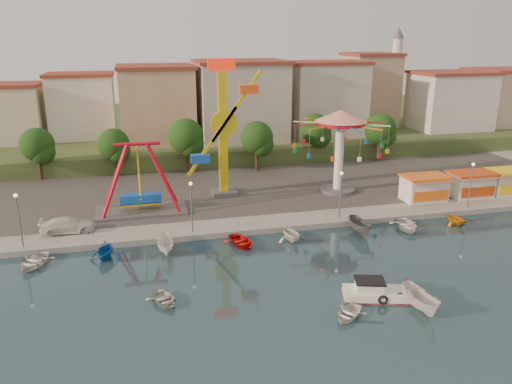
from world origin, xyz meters
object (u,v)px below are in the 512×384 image
object	(u,v)px
wave_swinger	(340,133)
cabin_motorboat	(375,293)
kamikaze_tower	(226,132)
rowboat_a	(164,299)
skiff	(420,300)
pirate_ship_ride	(139,179)
van	(68,225)

from	to	relation	value
wave_swinger	cabin_motorboat	bearing A→B (deg)	-106.07
kamikaze_tower	rowboat_a	distance (m)	26.89
skiff	kamikaze_tower	bearing A→B (deg)	104.33
pirate_ship_ride	skiff	bearing A→B (deg)	-52.23
pirate_ship_ride	cabin_motorboat	world-z (taller)	pirate_ship_ride
cabin_motorboat	van	bearing A→B (deg)	159.45
wave_swinger	cabin_motorboat	world-z (taller)	wave_swinger
wave_swinger	skiff	xyz separation A→B (m)	(-4.71, -27.32, -7.38)
pirate_ship_ride	skiff	distance (m)	32.43
wave_swinger	skiff	distance (m)	28.69
pirate_ship_ride	van	xyz separation A→B (m)	(-7.38, -4.53, -3.03)
pirate_ship_ride	cabin_motorboat	distance (m)	29.15
pirate_ship_ride	rowboat_a	distance (m)	20.34
wave_swinger	cabin_motorboat	xyz separation A→B (m)	(-7.21, -25.02, -7.71)
van	pirate_ship_ride	bearing A→B (deg)	-59.55
pirate_ship_ride	wave_swinger	world-z (taller)	wave_swinger
cabin_motorboat	skiff	bearing A→B (deg)	-26.16
van	kamikaze_tower	bearing A→B (deg)	-65.74
skiff	van	size ratio (longest dim) A/B	0.80
kamikaze_tower	skiff	world-z (taller)	kamikaze_tower
rowboat_a	skiff	size ratio (longest dim) A/B	0.75
wave_swinger	kamikaze_tower	bearing A→B (deg)	171.38
pirate_ship_ride	skiff	xyz separation A→B (m)	(19.74, -25.48, -3.58)
kamikaze_tower	cabin_motorboat	distance (m)	29.08
rowboat_a	van	world-z (taller)	van
skiff	pirate_ship_ride	bearing A→B (deg)	124.73
kamikaze_tower	cabin_motorboat	world-z (taller)	kamikaze_tower
wave_swinger	van	bearing A→B (deg)	-168.67
kamikaze_tower	cabin_motorboat	xyz separation A→B (m)	(6.72, -27.13, -8.02)
kamikaze_tower	van	size ratio (longest dim) A/B	3.12
kamikaze_tower	wave_swinger	bearing A→B (deg)	-8.62
cabin_motorboat	rowboat_a	xyz separation A→B (m)	(-16.07, 3.28, -0.16)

